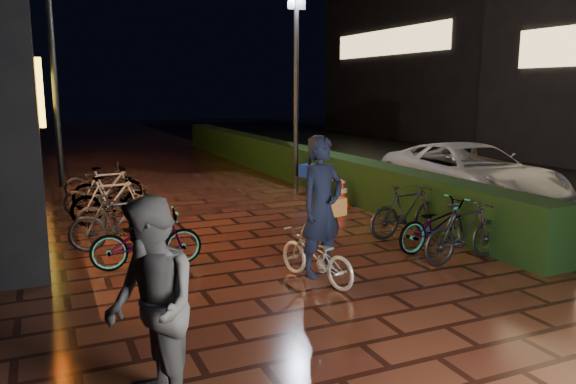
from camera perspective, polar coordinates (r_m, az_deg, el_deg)
name	(u,v)px	position (r m, az deg, el deg)	size (l,w,h in m)	color
ground	(298,263)	(8.71, 1.02, -7.27)	(80.00, 80.00, 0.00)	#381911
asphalt_road	(501,178)	(17.88, 20.87, 1.29)	(11.00, 60.00, 0.01)	black
hedge	(286,160)	(17.08, -0.19, 3.26)	(0.70, 20.00, 1.00)	black
bystander_person	(151,307)	(4.78, -13.73, -11.30)	(0.89, 0.69, 1.83)	#515254
van	(470,173)	(13.79, 18.01, 1.81)	(2.28, 4.95, 1.38)	#B5B5BA
lamp_post_hedge	(296,86)	(14.71, 0.83, 10.72)	(0.47, 0.15, 4.93)	black
lamp_post_sf	(54,70)	(16.35, -22.70, 11.38)	(0.55, 0.17, 5.69)	black
cyclist	(319,230)	(7.67, 3.19, -3.84)	(0.87, 1.51, 2.05)	silver
traffic_barrier	(330,190)	(13.22, 4.27, 0.25)	(0.39, 1.54, 0.62)	red
cart_assembly	(309,172)	(14.25, 2.18, 2.03)	(0.69, 0.74, 1.09)	black
parked_bikes_storefront	(114,202)	(11.55, -17.27, -1.00)	(1.90, 6.55, 0.96)	black
parked_bikes_hedge	(435,222)	(9.67, 14.66, -2.98)	(1.72, 2.16, 0.96)	black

